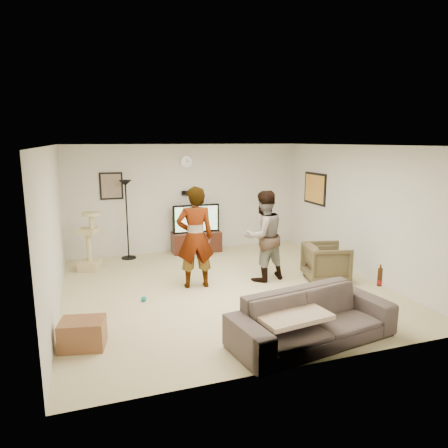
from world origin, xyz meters
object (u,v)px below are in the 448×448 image
object	(u,v)px
beer_bottle	(380,277)
side_table	(83,334)
floor_lamp	(127,220)
sofa	(312,318)
tv	(196,218)
cat_tree	(89,241)
armchair	(326,262)
person_left	(195,237)
person_right	(263,236)
tv_stand	(196,242)

from	to	relation	value
beer_bottle	side_table	xyz separation A→B (m)	(-3.84, 0.81, -0.59)
side_table	floor_lamp	bearing A→B (deg)	75.95
sofa	tv	bearing A→B (deg)	84.11
cat_tree	armchair	distance (m)	4.67
person_left	person_right	bearing A→B (deg)	-175.24
beer_bottle	armchair	world-z (taller)	beer_bottle
beer_bottle	armchair	distance (m)	2.13
person_left	sofa	world-z (taller)	person_left
person_right	sofa	world-z (taller)	person_right
person_right	sofa	distance (m)	2.53
floor_lamp	armchair	world-z (taller)	floor_lamp
tv_stand	side_table	distance (m)	4.71
person_left	beer_bottle	bearing A→B (deg)	134.38
cat_tree	side_table	bearing A→B (deg)	-92.59
tv_stand	cat_tree	bearing A→B (deg)	-164.45
tv_stand	beer_bottle	xyz separation A→B (m)	(1.29, -4.76, 0.53)
tv	side_table	world-z (taller)	tv
tv	sofa	xyz separation A→B (m)	(0.27, -4.76, -0.48)
beer_bottle	person_left	bearing A→B (deg)	127.56
tv_stand	floor_lamp	bearing A→B (deg)	-178.25
side_table	tv_stand	bearing A→B (deg)	57.16
floor_lamp	side_table	bearing A→B (deg)	-104.05
cat_tree	side_table	xyz separation A→B (m)	(-0.15, -3.29, -0.42)
tv_stand	person_right	bearing A→B (deg)	-73.91
sofa	cat_tree	bearing A→B (deg)	114.02
side_table	person_left	bearing A→B (deg)	41.14
sofa	armchair	distance (m)	2.52
person_right	cat_tree	bearing A→B (deg)	-40.92
armchair	person_right	bearing A→B (deg)	82.30
tv_stand	tv	world-z (taller)	tv
beer_bottle	armchair	xyz separation A→B (m)	(0.48, 2.03, -0.42)
tv_stand	side_table	xyz separation A→B (m)	(-2.55, -3.96, -0.06)
tv_stand	tv	size ratio (longest dim) A/B	1.03
person_left	cat_tree	bearing A→B (deg)	-35.17
person_right	armchair	size ratio (longest dim) A/B	2.20
cat_tree	person_left	bearing A→B (deg)	-41.99
tv	cat_tree	bearing A→B (deg)	-164.45
floor_lamp	beer_bottle	size ratio (longest dim) A/B	6.94
floor_lamp	beer_bottle	xyz separation A→B (m)	(2.87, -4.71, -0.10)
sofa	armchair	xyz separation A→B (m)	(1.50, 2.03, 0.03)
tv	beer_bottle	world-z (taller)	tv
tv_stand	floor_lamp	size ratio (longest dim) A/B	0.66
cat_tree	sofa	world-z (taller)	cat_tree
person_left	person_right	size ratio (longest dim) A/B	1.07
tv_stand	side_table	world-z (taller)	tv_stand
tv_stand	cat_tree	xyz separation A→B (m)	(-2.40, -0.67, 0.36)
tv_stand	beer_bottle	distance (m)	4.96
cat_tree	side_table	world-z (taller)	cat_tree
tv	side_table	size ratio (longest dim) A/B	2.02
tv_stand	person_right	world-z (taller)	person_right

